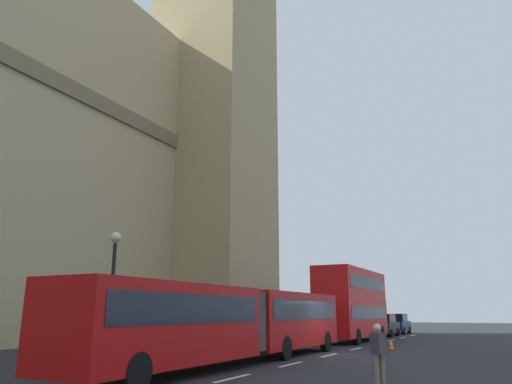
# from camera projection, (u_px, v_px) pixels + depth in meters

# --- Properties ---
(ground_plane) EXTENTS (160.00, 160.00, 0.00)m
(ground_plane) POSITION_uv_depth(u_px,v_px,m) (332.00, 355.00, 23.32)
(ground_plane) COLOR #262628
(lane_centre_marking) EXTENTS (39.00, 0.16, 0.01)m
(lane_centre_marking) POSITION_uv_depth(u_px,v_px,m) (356.00, 349.00, 26.89)
(lane_centre_marking) COLOR silver
(lane_centre_marking) RESTS_ON ground_plane
(articulated_bus) EXTENTS (18.06, 2.54, 2.90)m
(articulated_bus) POSITION_uv_depth(u_px,v_px,m) (237.00, 318.00, 19.56)
(articulated_bus) COLOR #B20F0F
(articulated_bus) RESTS_ON ground_plane
(double_decker_bus) EXTENTS (10.22, 2.54, 4.90)m
(double_decker_bus) POSITION_uv_depth(u_px,v_px,m) (352.00, 302.00, 34.17)
(double_decker_bus) COLOR red
(double_decker_bus) RESTS_ON ground_plane
(sedan_lead) EXTENTS (4.40, 1.86, 1.85)m
(sedan_lead) POSITION_uv_depth(u_px,v_px,m) (384.00, 325.00, 40.99)
(sedan_lead) COLOR black
(sedan_lead) RESTS_ON ground_plane
(sedan_trailing) EXTENTS (4.40, 1.86, 1.85)m
(sedan_trailing) POSITION_uv_depth(u_px,v_px,m) (397.00, 324.00, 46.17)
(sedan_trailing) COLOR navy
(sedan_trailing) RESTS_ON ground_plane
(traffic_cone_west) EXTENTS (0.36, 0.36, 0.58)m
(traffic_cone_west) POSITION_uv_depth(u_px,v_px,m) (384.00, 348.00, 23.44)
(traffic_cone_west) COLOR black
(traffic_cone_west) RESTS_ON ground_plane
(traffic_cone_middle) EXTENTS (0.36, 0.36, 0.58)m
(traffic_cone_middle) POSITION_uv_depth(u_px,v_px,m) (391.00, 345.00, 26.14)
(traffic_cone_middle) COLOR black
(traffic_cone_middle) RESTS_ON ground_plane
(street_lamp) EXTENTS (0.44, 0.44, 5.27)m
(street_lamp) POSITION_uv_depth(u_px,v_px,m) (112.00, 286.00, 19.75)
(street_lamp) COLOR black
(street_lamp) RESTS_ON ground_plane
(pedestrian_near_cones) EXTENTS (0.44, 0.46, 1.69)m
(pedestrian_near_cones) POSITION_uv_depth(u_px,v_px,m) (379.00, 353.00, 13.13)
(pedestrian_near_cones) COLOR #726651
(pedestrian_near_cones) RESTS_ON ground_plane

